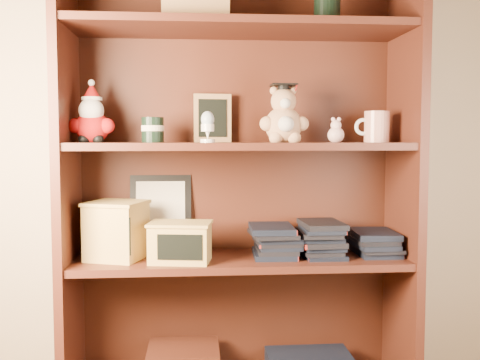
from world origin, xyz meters
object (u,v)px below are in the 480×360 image
(grad_teddy_bear, at_px, (284,120))
(teacher_mug, at_px, (376,127))
(bookcase, at_px, (238,190))
(treats_box, at_px, (117,230))

(grad_teddy_bear, xyz_separation_m, teacher_mug, (0.33, 0.01, -0.02))
(bookcase, distance_m, treats_box, 0.44)
(teacher_mug, bearing_deg, bookcase, 174.01)
(bookcase, height_order, teacher_mug, bookcase)
(teacher_mug, relative_size, treats_box, 0.53)
(grad_teddy_bear, bearing_deg, treats_box, 179.46)
(teacher_mug, height_order, treats_box, teacher_mug)
(teacher_mug, distance_m, treats_box, 0.97)
(bookcase, relative_size, treats_box, 6.94)
(bookcase, relative_size, teacher_mug, 12.99)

